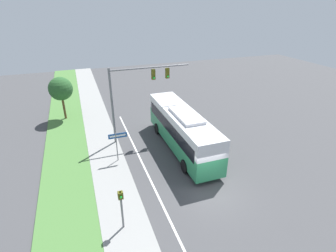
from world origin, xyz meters
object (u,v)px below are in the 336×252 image
Objects in this scene: pedestrian_signal at (121,204)px; street_sign at (117,141)px; signal_gantry at (135,88)px; bus at (182,128)px.

street_sign is at bearing 81.93° from pedestrian_signal.
pedestrian_signal is at bearing -98.07° from street_sign.
signal_gantry is 2.77× the size of street_sign.
pedestrian_signal is 7.19m from street_sign.
street_sign is at bearing -127.03° from signal_gantry.
bus is at bearing 47.88° from pedestrian_signal.
bus is 1.55× the size of signal_gantry.
street_sign is (-2.39, -3.17, -3.15)m from signal_gantry.
bus is 5.63m from street_sign.
pedestrian_signal is 1.02× the size of street_sign.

